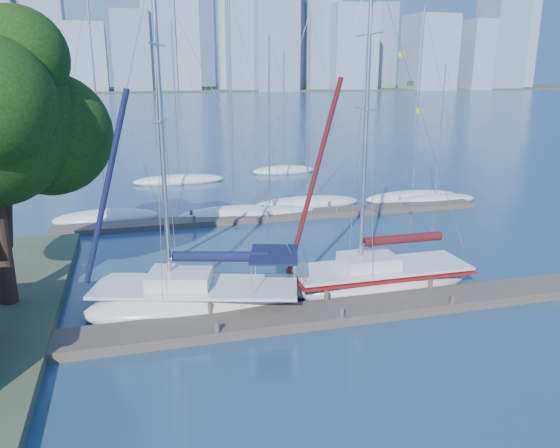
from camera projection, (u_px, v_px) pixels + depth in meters
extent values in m
plane|color=navy|center=(334.00, 317.00, 22.68)|extent=(700.00, 700.00, 0.00)
cube|color=brown|center=(334.00, 313.00, 22.63)|extent=(26.00, 2.00, 0.40)
cube|color=brown|center=(279.00, 216.00, 38.02)|extent=(30.00, 1.80, 0.36)
cube|color=#38472D|center=(140.00, 90.00, 320.14)|extent=(800.00, 100.00, 1.50)
cylinder|color=black|center=(4.00, 260.00, 22.47)|extent=(0.75, 0.75, 4.74)
sphere|color=black|center=(50.00, 134.00, 22.89)|extent=(5.15, 5.15, 5.15)
sphere|color=black|center=(16.00, 58.00, 20.32)|extent=(3.85, 3.85, 3.85)
ellipsoid|color=silver|center=(196.00, 303.00, 23.39)|extent=(9.77, 5.55, 1.63)
cube|color=silver|center=(196.00, 287.00, 23.19)|extent=(9.05, 5.12, 0.13)
cube|color=silver|center=(180.00, 278.00, 23.10)|extent=(3.06, 2.64, 0.60)
cylinder|color=silver|center=(162.00, 137.00, 21.52)|extent=(0.20, 0.20, 12.51)
cylinder|color=silver|center=(221.00, 259.00, 22.83)|extent=(4.25, 1.35, 0.11)
cylinder|color=black|center=(221.00, 257.00, 22.80)|extent=(4.01, 1.56, 0.43)
cube|color=black|center=(274.00, 254.00, 22.73)|extent=(2.61, 3.03, 0.09)
ellipsoid|color=silver|center=(380.00, 282.00, 25.77)|extent=(8.99, 2.95, 1.58)
cube|color=silver|center=(381.00, 267.00, 25.58)|extent=(8.33, 2.71, 0.13)
cube|color=silver|center=(369.00, 261.00, 25.32)|extent=(2.52, 1.91, 0.58)
cylinder|color=silver|center=(366.00, 124.00, 23.53)|extent=(0.19, 0.19, 13.20)
cylinder|color=silver|center=(403.00, 241.00, 25.53)|extent=(4.26, 0.11, 0.11)
cylinder|color=#430E0E|center=(403.00, 239.00, 25.50)|extent=(3.92, 0.42, 0.42)
cube|color=maroon|center=(380.00, 271.00, 25.63)|extent=(8.52, 2.83, 0.11)
ellipsoid|color=silver|center=(106.00, 218.00, 37.30)|extent=(7.41, 3.90, 1.19)
cylinder|color=silver|center=(96.00, 104.00, 35.26)|extent=(0.13, 0.13, 13.53)
ellipsoid|color=silver|center=(234.00, 214.00, 38.41)|extent=(7.99, 3.13, 1.15)
cylinder|color=silver|center=(231.00, 101.00, 36.33)|extent=(0.13, 0.13, 13.88)
ellipsoid|color=silver|center=(270.00, 214.00, 38.55)|extent=(6.99, 2.36, 1.05)
cylinder|color=silver|center=(269.00, 122.00, 36.84)|extent=(0.11, 0.11, 11.28)
ellipsoid|color=silver|center=(307.00, 204.00, 41.47)|extent=(8.27, 2.31, 1.13)
cylinder|color=silver|center=(308.00, 107.00, 39.54)|extent=(0.12, 0.12, 12.77)
ellipsoid|color=silver|center=(412.00, 197.00, 43.55)|extent=(8.22, 3.99, 1.10)
cylinder|color=silver|center=(418.00, 101.00, 41.53)|extent=(0.12, 0.12, 13.45)
ellipsoid|color=silver|center=(435.00, 200.00, 42.64)|extent=(7.05, 2.93, 0.99)
cylinder|color=silver|center=(441.00, 129.00, 41.17)|extent=(0.11, 0.11, 9.57)
ellipsoid|color=silver|center=(179.00, 181.00, 50.37)|extent=(8.62, 4.10, 1.13)
cylinder|color=silver|center=(175.00, 99.00, 48.40)|extent=(0.12, 0.12, 13.04)
ellipsoid|color=silver|center=(284.00, 171.00, 55.41)|extent=(6.85, 3.93, 1.10)
cylinder|color=silver|center=(284.00, 109.00, 53.75)|extent=(0.12, 0.12, 10.81)
cube|color=#8B94A7|center=(47.00, 52.00, 292.80)|extent=(15.52, 17.61, 40.72)
cube|color=#8094A5|center=(87.00, 58.00, 276.39)|extent=(19.10, 19.81, 34.12)
cube|color=slate|center=(131.00, 52.00, 282.66)|extent=(19.22, 16.86, 40.63)
cube|color=#8B94A7|center=(179.00, 19.00, 287.20)|extent=(19.50, 14.99, 74.60)
cube|color=#8094A5|center=(231.00, 29.00, 309.95)|extent=(16.75, 17.46, 68.08)
cube|color=slate|center=(275.00, 17.00, 289.37)|extent=(22.68, 18.95, 76.31)
cube|color=#8B94A7|center=(302.00, 48.00, 313.47)|extent=(13.01, 17.11, 47.53)
cube|color=#8094A5|center=(352.00, 48.00, 305.77)|extent=(25.06, 18.80, 46.32)
cube|color=slate|center=(380.00, 47.00, 340.89)|extent=(15.57, 17.52, 50.98)
cube|color=#8B94A7|center=(429.00, 53.00, 317.98)|extent=(25.24, 23.94, 42.01)
cube|color=#8094A5|center=(474.00, 55.00, 326.09)|extent=(14.28, 21.38, 39.93)
cube|color=slate|center=(503.00, 15.00, 327.65)|extent=(21.51, 23.60, 87.16)
cube|color=#8B94A7|center=(518.00, 39.00, 355.96)|extent=(17.58, 17.08, 61.97)
cube|color=slate|center=(320.00, 4.00, 305.12)|extent=(19.59, 18.00, 93.51)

